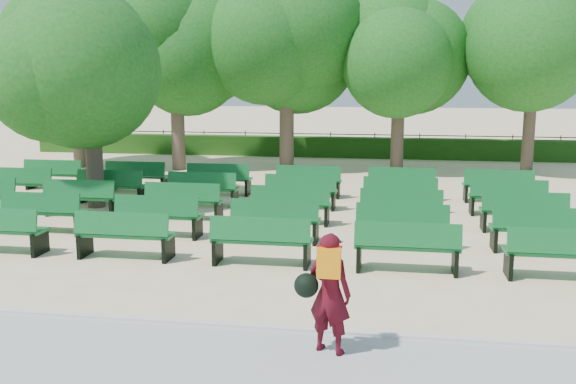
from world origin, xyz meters
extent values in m
plane|color=beige|center=(0.00, 0.00, 0.00)|extent=(120.00, 120.00, 0.00)
cube|color=#B2B3AE|center=(0.00, -7.40, 0.03)|extent=(30.00, 2.20, 0.06)
cube|color=silver|center=(0.00, -6.25, 0.05)|extent=(30.00, 0.12, 0.10)
cube|color=#1F4B13|center=(0.00, 14.00, 0.45)|extent=(26.00, 0.70, 0.90)
cube|color=#11632A|center=(-0.08, 0.67, 0.49)|extent=(1.98, 0.60, 0.07)
cube|color=#11632A|center=(-0.08, 0.44, 0.76)|extent=(1.96, 0.20, 0.46)
cylinder|color=brown|center=(-4.41, 1.78, 1.45)|extent=(0.47, 0.47, 2.90)
ellipsoid|color=#1E631C|center=(-4.41, 1.78, 4.10)|extent=(4.35, 4.35, 3.92)
imported|color=#470A15|center=(3.01, -6.89, 0.87)|extent=(0.69, 0.57, 1.61)
cube|color=orange|center=(3.01, -7.07, 1.33)|extent=(0.30, 0.15, 0.38)
sphere|color=black|center=(2.71, -6.94, 0.97)|extent=(0.32, 0.32, 0.32)
camera|label=1|loc=(3.74, -14.83, 3.66)|focal=40.00mm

